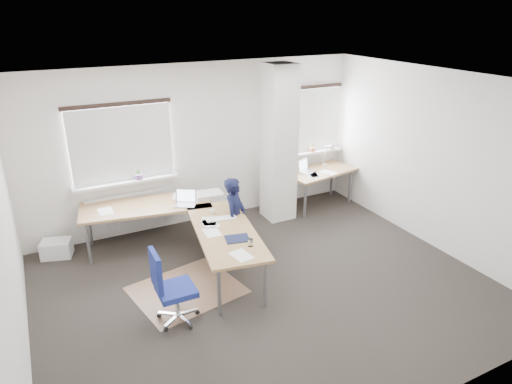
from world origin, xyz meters
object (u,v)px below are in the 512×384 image
task_chair (174,302)px  person (235,218)px  desk_side (320,173)px  desk_main (187,218)px

task_chair → person: 1.80m
desk_side → person: bearing=-165.6°
desk_side → task_chair: desk_side is taller
desk_main → task_chair: (-0.66, -1.37, -0.41)m
desk_main → person: person is taller
desk_main → desk_side: bearing=24.9°
desk_side → task_chair: size_ratio=1.48×
desk_main → person: bearing=-9.3°
desk_side → person: 2.48m
desk_main → person: size_ratio=2.30×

